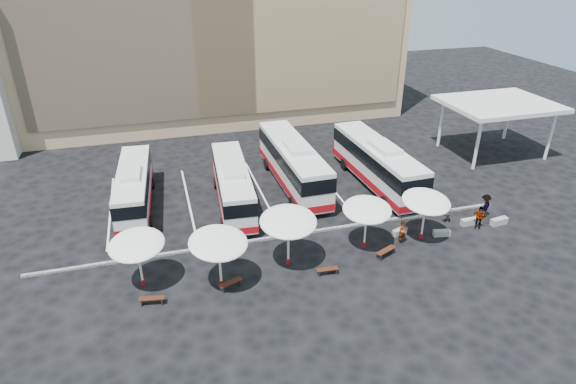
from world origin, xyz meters
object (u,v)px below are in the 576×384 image
object	(u,v)px
wood_bench_3	(386,251)
passenger_3	(485,206)
bus_3	(377,162)
conc_bench_1	(442,233)
conc_bench_3	(499,221)
bus_1	(233,183)
wood_bench_0	(152,299)
bus_2	(293,162)
sunshade_4	(426,202)
passenger_1	(447,212)
sunshade_0	(137,245)
sunshade_1	(218,243)
conc_bench_0	(400,232)
conc_bench_2	(469,222)
passenger_2	(479,217)
sunshade_3	(367,210)
passenger_0	(402,232)
bus_0	(134,186)
wood_bench_1	(231,283)
sunshade_2	(288,222)

from	to	relation	value
wood_bench_3	passenger_3	world-z (taller)	passenger_3
bus_3	conc_bench_1	world-z (taller)	bus_3
conc_bench_1	conc_bench_3	bearing A→B (deg)	2.65
bus_1	wood_bench_0	distance (m)	12.69
conc_bench_1	bus_2	bearing A→B (deg)	125.47
sunshade_4	bus_2	bearing A→B (deg)	119.88
wood_bench_3	passenger_1	size ratio (longest dim) A/B	1.06
sunshade_0	sunshade_1	bearing A→B (deg)	-17.09
conc_bench_0	conc_bench_2	size ratio (longest dim) A/B	0.90
sunshade_0	sunshade_1	distance (m)	4.77
passenger_2	passenger_3	size ratio (longest dim) A/B	0.94
bus_2	passenger_3	xyz separation A→B (m)	(12.27, -9.44, -1.14)
sunshade_3	passenger_0	bearing A→B (deg)	-6.27
wood_bench_0	bus_1	bearing A→B (deg)	58.02
bus_1	wood_bench_0	xyz separation A→B (m)	(-6.67, -10.69, -1.48)
bus_1	sunshade_0	size ratio (longest dim) A/B	2.88
bus_3	conc_bench_3	xyz separation A→B (m)	(5.85, -8.80, -1.80)
sunshade_1	passenger_1	distance (m)	17.79
bus_2	sunshade_1	xyz separation A→B (m)	(-8.14, -12.24, 0.99)
sunshade_1	conc_bench_3	distance (m)	21.12
sunshade_1	sunshade_3	xyz separation A→B (m)	(10.06, 1.56, -0.18)
bus_0	wood_bench_0	xyz separation A→B (m)	(0.75, -12.45, -1.41)
wood_bench_1	conc_bench_2	world-z (taller)	conc_bench_2
sunshade_0	conc_bench_3	bearing A→B (deg)	0.34
wood_bench_3	conc_bench_0	xyz separation A→B (m)	(2.19, 2.21, -0.16)
conc_bench_2	sunshade_2	bearing A→B (deg)	-175.65
conc_bench_2	wood_bench_0	bearing A→B (deg)	-173.27
passenger_2	wood_bench_3	bearing A→B (deg)	-133.68
conc_bench_0	sunshade_1	bearing A→B (deg)	-169.92
bus_1	conc_bench_0	size ratio (longest dim) A/B	9.77
bus_3	passenger_3	world-z (taller)	bus_3
sunshade_1	passenger_2	bearing A→B (deg)	4.68
bus_0	sunshade_3	world-z (taller)	bus_0
sunshade_0	conc_bench_3	size ratio (longest dim) A/B	2.94
conc_bench_2	passenger_1	xyz separation A→B (m)	(-1.35, 0.94, 0.52)
bus_1	wood_bench_3	distance (m)	13.12
wood_bench_0	passenger_2	xyz separation A→B (m)	(23.12, 2.13, 0.55)
bus_3	sunshade_2	size ratio (longest dim) A/B	3.11
wood_bench_0	passenger_2	bearing A→B (deg)	5.26
conc_bench_0	passenger_1	bearing A→B (deg)	9.75
wood_bench_1	passenger_1	distance (m)	17.22
bus_3	passenger_1	xyz separation A→B (m)	(2.35, -7.29, -1.28)
wood_bench_3	bus_1	bearing A→B (deg)	129.96
passenger_1	sunshade_2	bearing A→B (deg)	25.80
bus_3	conc_bench_2	size ratio (longest dim) A/B	9.86
sunshade_0	passenger_0	distance (m)	17.41
sunshade_4	passenger_0	xyz separation A→B (m)	(-1.63, -0.15, -2.07)
sunshade_4	passenger_3	xyz separation A→B (m)	(6.06, 1.38, -1.99)
wood_bench_1	bus_3	bearing A→B (deg)	36.51
passenger_3	sunshade_0	bearing A→B (deg)	-18.85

